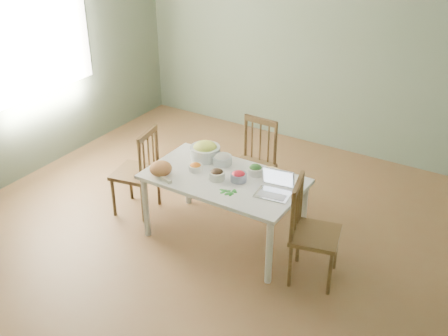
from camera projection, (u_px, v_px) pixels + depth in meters
The scene contains 19 objects.
floor at pixel (208, 234), 5.43m from camera, with size 5.00×5.00×0.00m, color brown.
wall_back at pixel (318, 42), 6.65m from camera, with size 5.00×0.00×2.70m, color #5D6D55.
wall_left at pixel (15, 63), 5.94m from camera, with size 0.00×5.00×2.70m, color #5D6D55.
window_left at pixel (36, 43), 6.08m from camera, with size 0.04×1.60×1.20m, color white.
dining_table at pixel (224, 209), 5.22m from camera, with size 1.47×0.83×0.69m, color white, non-canonical shape.
chair_far at pixel (251, 166), 5.70m from camera, with size 0.42×0.40×0.95m, color #462E16, non-canonical shape.
chair_left at pixel (135, 171), 5.61m from camera, with size 0.42×0.40×0.95m, color #462E16, non-canonical shape.
chair_right at pixel (316, 233), 4.64m from camera, with size 0.42×0.40×0.95m, color #462E16, non-canonical shape.
bread_boule at pixel (161, 168), 5.06m from camera, with size 0.21×0.21×0.14m, color tan.
butter_stick at pixel (166, 180), 4.98m from camera, with size 0.12×0.04×0.03m, color beige.
bowl_squash at pixel (205, 150), 5.35m from camera, with size 0.30×0.30×0.17m, color #E0E549, non-canonical shape.
bowl_carrot at pixel (195, 167), 5.15m from camera, with size 0.13×0.13×0.07m, color #D75E11, non-canonical shape.
bowl_onion at pixel (222, 159), 5.27m from camera, with size 0.19×0.19×0.11m, color silver, non-canonical shape.
bowl_mushroom at pixel (217, 174), 5.00m from camera, with size 0.15×0.15×0.10m, color black, non-canonical shape.
bowl_redpep at pixel (239, 176), 4.98m from camera, with size 0.15×0.15×0.09m, color #B41126, non-canonical shape.
bowl_broccoli at pixel (255, 170), 5.09m from camera, with size 0.15×0.15×0.09m, color #204819, non-canonical shape.
flatbread at pixel (270, 172), 5.14m from camera, with size 0.19×0.19×0.02m, color #D3BC7A.
basil_bunch at pixel (227, 191), 4.83m from camera, with size 0.18×0.18×0.02m, color #174E1B, non-canonical shape.
laptop at pixel (273, 185), 4.73m from camera, with size 0.30×0.26×0.21m, color silver, non-canonical shape.
Camera 1 is at (2.48, -3.70, 3.19)m, focal length 43.62 mm.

